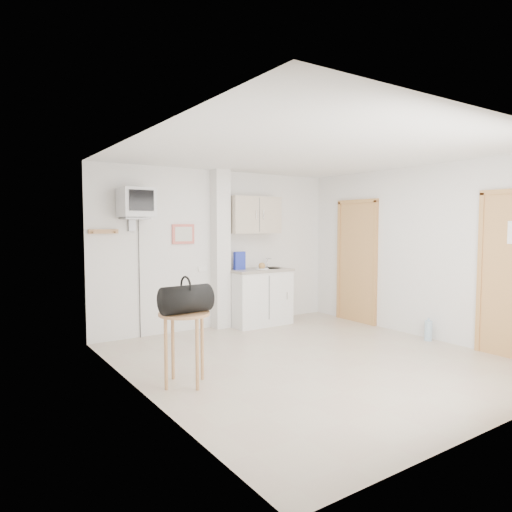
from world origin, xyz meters
TOP-DOWN VIEW (x-y plane):
  - ground at (0.00, 0.00)m, footprint 4.50×4.50m
  - room_envelope at (0.24, 0.09)m, footprint 4.24×4.54m
  - kitchenette at (0.57, 2.00)m, footprint 1.03×0.58m
  - crt_television at (-1.45, 2.02)m, footprint 0.44×0.45m
  - round_table at (-1.65, 0.08)m, footprint 0.52×0.52m
  - duffel_bag at (-1.65, 0.03)m, footprint 0.52×0.30m
  - water_bottle at (1.98, -0.23)m, footprint 0.11×0.11m

SIDE VIEW (x-z plane):
  - ground at x=0.00m, z-range 0.00..0.00m
  - water_bottle at x=1.98m, z-range -0.02..0.31m
  - round_table at x=-1.65m, z-range 0.24..1.00m
  - kitchenette at x=0.57m, z-range -0.25..1.85m
  - duffel_bag at x=-1.65m, z-range 0.71..1.09m
  - room_envelope at x=0.24m, z-range 0.26..2.81m
  - crt_television at x=-1.45m, z-range 0.86..3.01m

